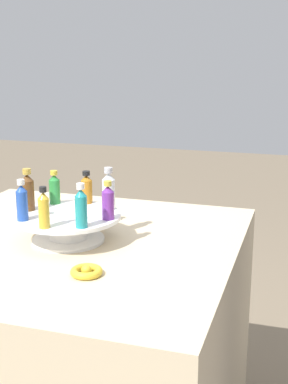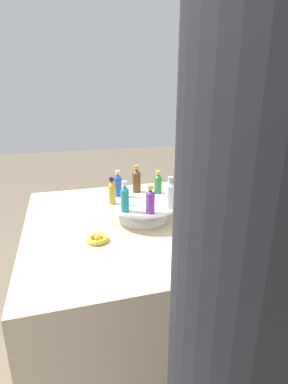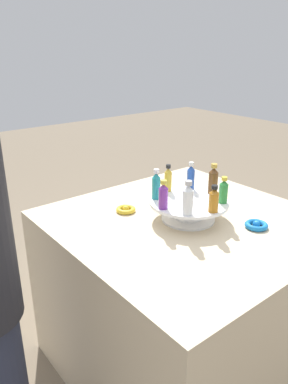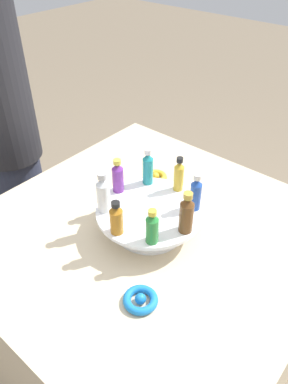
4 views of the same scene
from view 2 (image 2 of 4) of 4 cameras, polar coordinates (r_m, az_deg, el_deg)
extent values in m
plane|color=#756651|center=(1.89, -0.19, -27.69)|extent=(12.00, 12.00, 0.00)
cube|color=beige|center=(1.62, -0.20, -18.03)|extent=(1.07, 1.07, 0.79)
cylinder|color=white|center=(1.42, -0.22, -4.98)|extent=(0.23, 0.23, 0.01)
cylinder|color=white|center=(1.40, -0.22, -3.54)|extent=(0.12, 0.12, 0.07)
cylinder|color=white|center=(1.39, -0.23, -2.04)|extent=(0.34, 0.34, 0.01)
cylinder|color=#288438|center=(1.49, 2.68, 1.29)|extent=(0.04, 0.04, 0.08)
cone|color=#288438|center=(1.47, 2.71, 3.13)|extent=(0.04, 0.04, 0.02)
cylinder|color=gold|center=(1.47, 2.72, 3.74)|extent=(0.02, 0.02, 0.01)
cylinder|color=brown|center=(1.50, -1.42, 1.80)|extent=(0.04, 0.04, 0.10)
cone|color=brown|center=(1.49, -1.44, 4.02)|extent=(0.04, 0.04, 0.02)
cylinder|color=#B79338|center=(1.48, -1.44, 4.76)|extent=(0.03, 0.03, 0.02)
cylinder|color=#234CAD|center=(1.45, -4.97, 0.94)|extent=(0.03, 0.03, 0.09)
cone|color=#234CAD|center=(1.43, -5.03, 3.07)|extent=(0.03, 0.03, 0.02)
cylinder|color=silver|center=(1.43, -5.05, 3.78)|extent=(0.02, 0.02, 0.02)
cylinder|color=gold|center=(1.35, -6.10, -0.51)|extent=(0.03, 0.03, 0.09)
cone|color=gold|center=(1.33, -6.18, 1.69)|extent=(0.03, 0.03, 0.02)
cylinder|color=black|center=(1.33, -6.20, 2.43)|extent=(0.02, 0.02, 0.02)
cylinder|color=teal|center=(1.26, -3.66, -1.70)|extent=(0.04, 0.04, 0.10)
cone|color=teal|center=(1.24, -3.72, 0.82)|extent=(0.03, 0.03, 0.02)
cylinder|color=silver|center=(1.24, -3.74, 1.66)|extent=(0.02, 0.02, 0.02)
cylinder|color=#702D93|center=(1.24, 1.21, -2.17)|extent=(0.04, 0.04, 0.09)
cone|color=#702D93|center=(1.23, 1.23, 0.14)|extent=(0.04, 0.04, 0.02)
cylinder|color=gold|center=(1.22, 1.23, 0.91)|extent=(0.02, 0.02, 0.02)
cylinder|color=silver|center=(1.30, 5.03, -0.91)|extent=(0.04, 0.04, 0.10)
cone|color=silver|center=(1.29, 5.11, 1.63)|extent=(0.04, 0.04, 0.02)
cylinder|color=#B2B2B7|center=(1.28, 5.14, 2.49)|extent=(0.03, 0.03, 0.02)
cylinder|color=#AD6B19|center=(1.41, 5.39, 0.17)|extent=(0.04, 0.04, 0.08)
cone|color=#AD6B19|center=(1.40, 5.45, 2.05)|extent=(0.04, 0.04, 0.02)
cylinder|color=black|center=(1.39, 5.47, 2.68)|extent=(0.03, 0.03, 0.01)
torus|color=blue|center=(1.63, 6.20, -1.62)|extent=(0.10, 0.10, 0.02)
sphere|color=blue|center=(1.63, 6.21, -1.48)|extent=(0.03, 0.03, 0.03)
torus|color=gold|center=(1.23, -8.85, -8.84)|extent=(0.09, 0.09, 0.02)
sphere|color=gold|center=(1.23, -8.86, -8.67)|extent=(0.03, 0.03, 0.03)
cylinder|color=#232328|center=(0.54, 20.68, -12.02)|extent=(0.28, 0.28, 0.80)
camera|label=1|loc=(1.25, -80.97, 3.67)|focal=50.00mm
camera|label=3|loc=(1.39, 69.63, 12.33)|focal=35.00mm
camera|label=4|loc=(2.12, 15.59, 25.64)|focal=35.00mm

